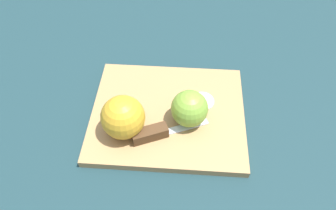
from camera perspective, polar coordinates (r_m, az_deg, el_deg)
ground_plane at (r=0.69m, az=-0.00°, el=-1.95°), size 4.00×4.00×0.00m
cutting_board at (r=0.68m, az=-0.00°, el=-1.53°), size 0.33×0.29×0.02m
apple_half_left at (r=0.62m, az=-7.88°, el=-2.15°), size 0.08×0.08×0.08m
apple_half_right at (r=0.63m, az=3.76°, el=-0.64°), size 0.07×0.07×0.07m
knife at (r=0.63m, az=-2.61°, el=-4.90°), size 0.15×0.07×0.02m
apple_slice at (r=0.69m, az=5.98°, el=0.66°), size 0.05×0.05×0.00m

